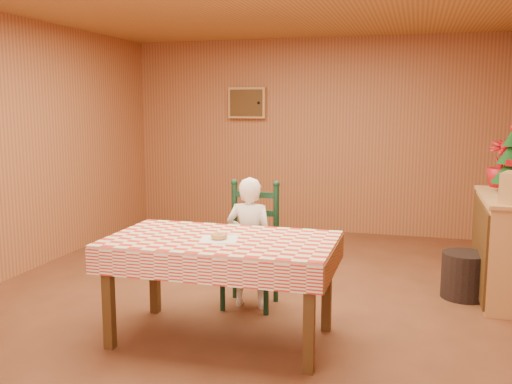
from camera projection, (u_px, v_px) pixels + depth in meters
ground at (250, 301)px, 5.06m from camera, size 6.00×6.00×0.00m
cabin_walls at (265, 94)px, 5.29m from camera, size 5.10×6.05×2.65m
dining_table at (221, 249)px, 4.14m from camera, size 1.66×0.96×0.77m
ladder_chair at (252, 248)px, 4.92m from camera, size 0.44×0.40×1.08m
seated_child at (250, 242)px, 4.86m from camera, size 0.41×0.27×1.12m
napkin at (219, 239)px, 4.08m from camera, size 0.31×0.31×0.00m
donut at (219, 236)px, 4.08m from camera, size 0.12×0.12×0.04m
shelf_unit at (509, 247)px, 5.10m from camera, size 0.54×1.24×0.93m
christmas_tree at (511, 161)px, 5.22m from camera, size 0.34×0.34×0.62m
flower_arrangement at (501, 164)px, 5.53m from camera, size 0.28×0.28×0.46m
storage_bin at (465, 275)px, 5.12m from camera, size 0.49×0.49×0.41m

